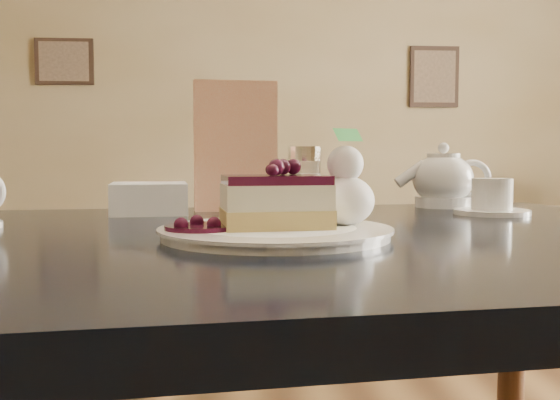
{
  "coord_description": "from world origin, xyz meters",
  "views": [
    {
      "loc": [
        -0.04,
        -0.66,
        0.87
      ],
      "look_at": [
        0.01,
        0.0,
        0.83
      ],
      "focal_mm": 40.0,
      "sensor_mm": 36.0,
      "label": 1
    }
  ],
  "objects": [
    {
      "name": "main_table",
      "position": [
        0.0,
        0.12,
        0.7
      ],
      "size": [
        1.33,
        0.97,
        0.78
      ],
      "rotation": [
        0.0,
        0.0,
        0.11
      ],
      "color": "black",
      "rests_on": "ground"
    },
    {
      "name": "dessert_plate",
      "position": [
        0.01,
        0.07,
        0.78
      ],
      "size": [
        0.27,
        0.27,
        0.01
      ],
      "primitive_type": "cylinder",
      "color": "white",
      "rests_on": "main_table"
    },
    {
      "name": "cheesecake_slice",
      "position": [
        0.01,
        0.07,
        0.82
      ],
      "size": [
        0.13,
        0.1,
        0.06
      ],
      "rotation": [
        0.0,
        0.0,
        0.11
      ],
      "color": "#D5B963",
      "rests_on": "dessert_plate"
    },
    {
      "name": "whipped_cream",
      "position": [
        0.1,
        0.09,
        0.82
      ],
      "size": [
        0.07,
        0.07,
        0.06
      ],
      "color": "white",
      "rests_on": "dessert_plate"
    },
    {
      "name": "berry_sauce",
      "position": [
        -0.08,
        0.06,
        0.79
      ],
      "size": [
        0.08,
        0.08,
        0.01
      ],
      "primitive_type": "cylinder",
      "color": "#3E1129",
      "rests_on": "dessert_plate"
    },
    {
      "name": "tea_set",
      "position": [
        0.36,
        0.47,
        0.82
      ],
      "size": [
        0.2,
        0.27,
        0.11
      ],
      "color": "white",
      "rests_on": "main_table"
    },
    {
      "name": "menu_card",
      "position": [
        -0.04,
        0.45,
        0.89
      ],
      "size": [
        0.15,
        0.05,
        0.23
      ],
      "primitive_type": "cube",
      "rotation": [
        0.0,
        0.0,
        0.11
      ],
      "color": "beige",
      "rests_on": "main_table"
    },
    {
      "name": "sugar_shaker",
      "position": [
        0.09,
        0.48,
        0.84
      ],
      "size": [
        0.06,
        0.06,
        0.11
      ],
      "color": "white",
      "rests_on": "main_table"
    },
    {
      "name": "napkin_stack",
      "position": [
        -0.18,
        0.41,
        0.8
      ],
      "size": [
        0.14,
        0.14,
        0.05
      ],
      "primitive_type": "cube",
      "rotation": [
        0.0,
        0.0,
        0.11
      ],
      "color": "white",
      "rests_on": "main_table"
    }
  ]
}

